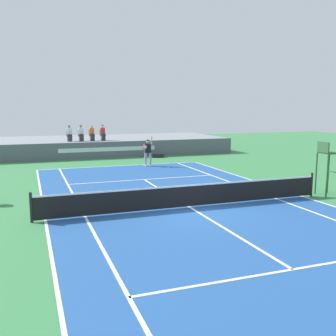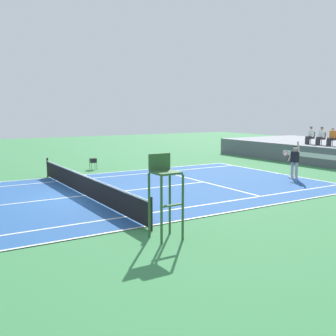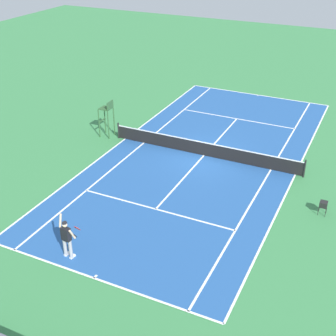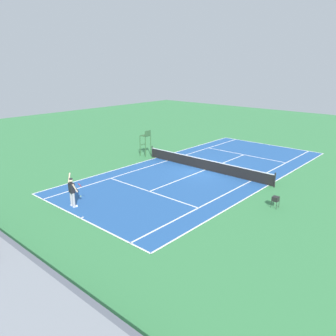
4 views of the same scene
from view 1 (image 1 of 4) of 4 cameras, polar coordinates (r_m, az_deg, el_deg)
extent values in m
plane|color=#387F47|center=(15.46, 3.21, -5.87)|extent=(80.00, 80.00, 0.00)
cube|color=#235193|center=(15.46, 3.21, -5.84)|extent=(10.98, 23.78, 0.02)
cube|color=white|center=(26.59, -6.90, 0.33)|extent=(10.98, 0.10, 0.01)
cube|color=white|center=(14.29, -17.66, -7.42)|extent=(0.10, 23.78, 0.01)
cube|color=white|center=(18.27, 19.30, -3.99)|extent=(0.10, 23.78, 0.01)
cube|color=white|center=(14.39, -12.13, -7.08)|extent=(0.10, 23.78, 0.01)
cube|color=white|center=(17.44, 15.77, -4.42)|extent=(0.10, 23.78, 0.01)
cube|color=white|center=(21.35, -3.55, -1.71)|extent=(8.22, 0.10, 0.01)
cube|color=white|center=(10.19, 17.95, -14.09)|extent=(8.22, 0.10, 0.01)
cube|color=white|center=(15.45, 3.21, -5.79)|extent=(0.10, 12.80, 0.01)
cube|color=white|center=(26.49, -6.85, 0.30)|extent=(0.10, 0.20, 0.01)
cylinder|color=black|center=(14.15, -19.59, -5.53)|extent=(0.10, 0.10, 1.07)
cylinder|color=black|center=(18.45, 20.46, -2.30)|extent=(0.10, 0.10, 1.07)
cube|color=black|center=(15.34, 3.23, -4.14)|extent=(11.78, 0.02, 0.84)
cube|color=white|center=(15.26, 3.24, -2.60)|extent=(11.78, 0.03, 0.06)
cube|color=#565B66|center=(31.00, -8.87, 2.66)|extent=(21.95, 0.24, 1.30)
cube|color=silver|center=(30.87, -8.83, 2.76)|extent=(7.68, 0.01, 0.32)
cube|color=gray|center=(35.31, -10.26, 3.37)|extent=(21.95, 8.57, 1.30)
cube|color=#474C56|center=(31.94, -14.36, 4.58)|extent=(0.44, 0.44, 0.06)
cube|color=#474C56|center=(32.12, -14.41, 5.05)|extent=(0.44, 0.06, 0.44)
cylinder|color=#4C4C51|center=(31.82, -14.00, 4.18)|extent=(0.04, 0.04, 0.38)
cylinder|color=#4C4C51|center=(31.79, -14.63, 4.15)|extent=(0.04, 0.04, 0.38)
cube|color=#2D2D33|center=(31.83, -14.35, 4.71)|extent=(0.34, 0.44, 0.16)
cube|color=#2D2D33|center=(31.65, -14.29, 4.20)|extent=(0.30, 0.14, 0.44)
cube|color=white|center=(31.97, -14.39, 5.25)|extent=(0.36, 0.22, 0.52)
sphere|color=#A37556|center=(31.95, -14.42, 5.91)|extent=(0.20, 0.20, 0.20)
cylinder|color=#2D4CA8|center=(31.95, -14.43, 6.07)|extent=(0.19, 0.19, 0.05)
cube|color=#474C56|center=(32.04, -12.74, 4.65)|extent=(0.44, 0.44, 0.06)
cube|color=#474C56|center=(32.22, -12.80, 5.12)|extent=(0.44, 0.06, 0.44)
cylinder|color=#4C4C51|center=(31.93, -12.38, 4.25)|extent=(0.04, 0.04, 0.38)
cylinder|color=#4C4C51|center=(31.88, -13.00, 4.23)|extent=(0.04, 0.04, 0.38)
cube|color=#2D2D33|center=(31.93, -12.72, 4.78)|extent=(0.34, 0.44, 0.16)
cube|color=#2D2D33|center=(31.76, -12.66, 4.27)|extent=(0.30, 0.14, 0.44)
cube|color=white|center=(32.08, -12.77, 5.32)|extent=(0.36, 0.22, 0.52)
sphere|color=#A37556|center=(32.06, -12.80, 5.98)|extent=(0.20, 0.20, 0.20)
cylinder|color=#2D4CA8|center=(32.05, -12.80, 6.14)|extent=(0.19, 0.19, 0.05)
cube|color=#474C56|center=(32.16, -11.17, 4.71)|extent=(0.44, 0.44, 0.06)
cube|color=#474C56|center=(32.34, -11.24, 5.18)|extent=(0.44, 0.06, 0.44)
cylinder|color=#4C4C51|center=(32.06, -10.81, 4.32)|extent=(0.04, 0.04, 0.38)
cylinder|color=#4C4C51|center=(32.00, -11.43, 4.29)|extent=(0.04, 0.04, 0.38)
cube|color=#2D2D33|center=(32.06, -11.15, 4.85)|extent=(0.34, 0.44, 0.16)
cube|color=#2D2D33|center=(31.88, -11.08, 4.34)|extent=(0.30, 0.14, 0.44)
cube|color=orange|center=(32.20, -11.21, 5.38)|extent=(0.36, 0.22, 0.52)
sphere|color=tan|center=(32.18, -11.23, 6.04)|extent=(0.20, 0.20, 0.20)
cylinder|color=white|center=(32.17, -11.24, 6.20)|extent=(0.19, 0.19, 0.05)
cube|color=#474C56|center=(32.31, -9.61, 4.78)|extent=(0.44, 0.44, 0.06)
cube|color=#474C56|center=(32.49, -9.69, 5.24)|extent=(0.44, 0.06, 0.44)
cylinder|color=#4C4C51|center=(32.21, -9.24, 4.38)|extent=(0.04, 0.04, 0.38)
cylinder|color=#4C4C51|center=(32.15, -9.86, 4.36)|extent=(0.04, 0.04, 0.38)
cube|color=#2D2D33|center=(32.21, -9.58, 4.91)|extent=(0.34, 0.44, 0.16)
cube|color=#2D2D33|center=(32.03, -9.51, 4.40)|extent=(0.30, 0.14, 0.44)
cube|color=red|center=(32.34, -9.65, 5.44)|extent=(0.36, 0.22, 0.52)
sphere|color=beige|center=(32.33, -9.67, 6.09)|extent=(0.20, 0.20, 0.20)
cylinder|color=black|center=(32.32, -9.67, 6.25)|extent=(0.19, 0.19, 0.05)
cylinder|color=#9E9EA3|center=(26.36, -2.64, 1.27)|extent=(0.15, 0.15, 0.92)
cylinder|color=#9E9EA3|center=(26.31, -3.33, 1.25)|extent=(0.15, 0.15, 0.92)
cube|color=white|center=(26.36, -2.62, 0.37)|extent=(0.15, 0.29, 0.10)
cube|color=white|center=(26.30, -3.30, 0.35)|extent=(0.15, 0.29, 0.10)
cube|color=black|center=(26.24, -3.00, 2.91)|extent=(0.43, 0.29, 0.60)
sphere|color=beige|center=(26.20, -3.01, 3.93)|extent=(0.22, 0.22, 0.22)
cylinder|color=black|center=(26.19, -3.01, 4.13)|extent=(0.21, 0.21, 0.06)
cylinder|color=beige|center=(26.21, -2.44, 4.13)|extent=(0.12, 0.22, 0.61)
cylinder|color=beige|center=(26.10, -3.53, 2.92)|extent=(0.13, 0.34, 0.56)
cylinder|color=black|center=(25.99, -3.57, 2.60)|extent=(0.06, 0.19, 0.25)
torus|color=red|center=(25.79, -3.46, 3.14)|extent=(0.33, 0.23, 0.26)
cylinder|color=silver|center=(25.79, -3.46, 3.14)|extent=(0.29, 0.19, 0.22)
sphere|color=#D1E533|center=(25.55, 0.02, 0.08)|extent=(0.07, 0.07, 0.07)
cylinder|color=#2D562D|center=(19.44, 22.61, -0.64)|extent=(0.07, 0.07, 1.90)
cylinder|color=#2D562D|center=(18.98, 21.05, -0.77)|extent=(0.07, 0.07, 1.90)
cylinder|color=#2D562D|center=(18.47, 22.47, -1.10)|extent=(0.07, 0.07, 1.90)
cube|color=#2D562D|center=(18.83, 22.72, 2.08)|extent=(0.70, 0.70, 0.06)
cube|color=#2D562D|center=(18.56, 21.97, 2.87)|extent=(0.06, 0.70, 0.48)
cube|color=#2D562D|center=(19.15, 23.25, -0.53)|extent=(0.10, 0.70, 0.04)
cube|color=black|center=(30.99, -1.49, 1.85)|extent=(0.89, 0.48, 0.32)
cylinder|color=black|center=(30.94, -2.26, 1.84)|extent=(0.12, 0.33, 0.32)
cylinder|color=black|center=(31.04, -0.72, 1.87)|extent=(0.12, 0.33, 0.32)
camera|label=2|loc=(23.61, 50.50, 4.97)|focal=42.59mm
camera|label=3|loc=(38.25, -25.53, 21.42)|focal=49.53mm
camera|label=4|loc=(36.45, -35.26, 14.03)|focal=35.68mm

